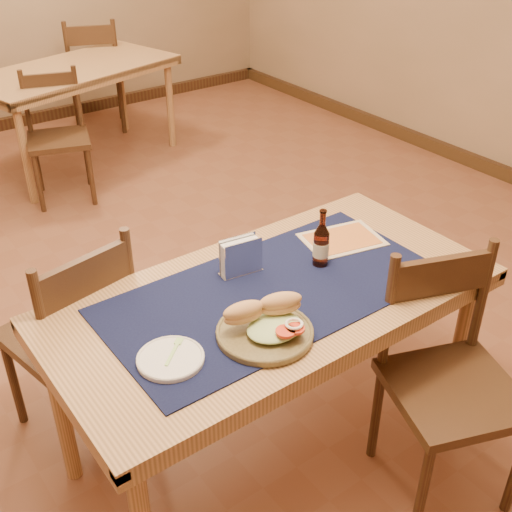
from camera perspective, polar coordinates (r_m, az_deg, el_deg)
room at (r=2.62m, az=-9.53°, el=16.99°), size 6.04×7.04×2.84m
main_table at (r=2.31m, az=1.47°, el=-4.90°), size 1.60×0.80×0.75m
placemat at (r=2.26m, az=1.50°, el=-3.16°), size 1.20×0.60×0.01m
baseboard at (r=3.23m, az=-7.43°, el=-6.82°), size 6.00×7.00×0.10m
back_table at (r=5.13m, az=-15.94°, el=14.97°), size 1.66×1.11×0.75m
chair_main_far at (r=2.60m, az=-15.86°, el=-6.68°), size 0.51×0.51×0.93m
chair_main_near at (r=2.41m, az=16.75°, el=-10.34°), size 0.56×0.56×0.94m
chair_back_near at (r=4.65m, az=-17.22°, el=10.25°), size 0.51×0.51×0.87m
chair_back_far at (r=5.86m, az=-14.12°, el=15.50°), size 0.58×0.58×0.96m
sandwich_plate at (r=2.05m, az=0.95°, el=-6.21°), size 0.31×0.31×0.12m
side_plate at (r=1.98m, az=-7.61°, el=-8.99°), size 0.21×0.21×0.02m
fork at (r=2.00m, az=-7.25°, el=-8.23°), size 0.11×0.10×0.00m
beer_bottle at (r=2.38m, az=5.81°, el=1.01°), size 0.06×0.06×0.23m
napkin_holder at (r=2.32m, az=-1.38°, el=-0.11°), size 0.17×0.08×0.14m
menu_card at (r=2.58m, az=7.66°, el=1.48°), size 0.35×0.29×0.01m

